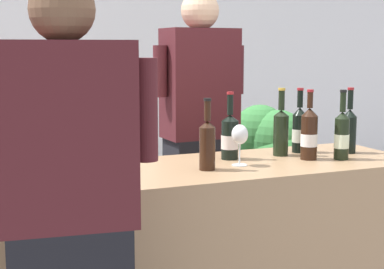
# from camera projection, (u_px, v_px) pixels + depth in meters

# --- Properties ---
(wall_back) EXTENTS (8.00, 0.10, 2.80)m
(wall_back) POSITION_uv_depth(u_px,v_px,m) (72.00, 52.00, 4.93)
(wall_back) COLOR white
(wall_back) RESTS_ON ground_plane
(counter) EXTENTS (2.23, 0.64, 0.90)m
(counter) POSITION_uv_depth(u_px,v_px,m) (185.00, 264.00, 2.69)
(counter) COLOR #9E7A56
(counter) RESTS_ON ground_plane
(wine_bottle_0) EXTENTS (0.08, 0.08, 0.33)m
(wine_bottle_0) POSITION_uv_depth(u_px,v_px,m) (230.00, 137.00, 2.81)
(wine_bottle_0) COLOR black
(wine_bottle_0) RESTS_ON counter
(wine_bottle_1) EXTENTS (0.08, 0.08, 0.33)m
(wine_bottle_1) POSITION_uv_depth(u_px,v_px,m) (7.00, 154.00, 2.33)
(wine_bottle_1) COLOR black
(wine_bottle_1) RESTS_ON counter
(wine_bottle_2) EXTENTS (0.07, 0.07, 0.32)m
(wine_bottle_2) POSITION_uv_depth(u_px,v_px,m) (207.00, 143.00, 2.56)
(wine_bottle_2) COLOR black
(wine_bottle_2) RESTS_ON counter
(wine_bottle_3) EXTENTS (0.08, 0.08, 0.34)m
(wine_bottle_3) POSITION_uv_depth(u_px,v_px,m) (309.00, 134.00, 2.81)
(wine_bottle_3) COLOR black
(wine_bottle_3) RESTS_ON counter
(wine_bottle_4) EXTENTS (0.07, 0.07, 0.33)m
(wine_bottle_4) POSITION_uv_depth(u_px,v_px,m) (299.00, 129.00, 3.00)
(wine_bottle_4) COLOR black
(wine_bottle_4) RESTS_ON counter
(wine_bottle_5) EXTENTS (0.07, 0.07, 0.34)m
(wine_bottle_5) POSITION_uv_depth(u_px,v_px,m) (349.00, 129.00, 2.98)
(wine_bottle_5) COLOR black
(wine_bottle_5) RESTS_ON counter
(wine_bottle_6) EXTENTS (0.07, 0.07, 0.34)m
(wine_bottle_6) POSITION_uv_depth(u_px,v_px,m) (281.00, 130.00, 2.91)
(wine_bottle_6) COLOR black
(wine_bottle_6) RESTS_ON counter
(wine_bottle_7) EXTENTS (0.07, 0.07, 0.34)m
(wine_bottle_7) POSITION_uv_depth(u_px,v_px,m) (342.00, 135.00, 2.81)
(wine_bottle_7) COLOR black
(wine_bottle_7) RESTS_ON counter
(wine_glass) EXTENTS (0.08, 0.08, 0.19)m
(wine_glass) POSITION_uv_depth(u_px,v_px,m) (240.00, 136.00, 2.66)
(wine_glass) COLOR silver
(wine_glass) RESTS_ON counter
(person_server) EXTENTS (0.57, 0.27, 1.75)m
(person_server) POSITION_uv_depth(u_px,v_px,m) (200.00, 147.00, 3.43)
(person_server) COLOR black
(person_server) RESTS_ON ground_plane
(person_guest) EXTENTS (0.58, 0.29, 1.65)m
(person_guest) POSITION_uv_depth(u_px,v_px,m) (70.00, 248.00, 1.86)
(person_guest) COLOR black
(person_guest) RESTS_ON ground_plane
(potted_shrub) EXTENTS (0.51, 0.58, 1.06)m
(potted_shrub) POSITION_uv_depth(u_px,v_px,m) (277.00, 157.00, 3.91)
(potted_shrub) COLOR brown
(potted_shrub) RESTS_ON ground_plane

